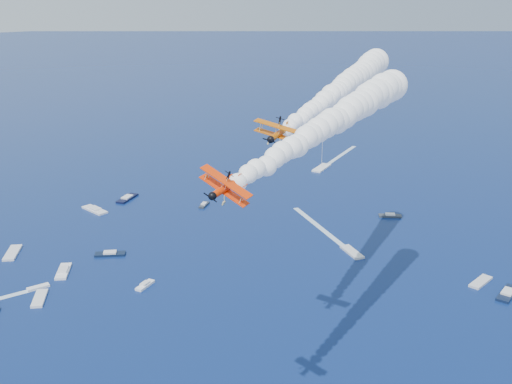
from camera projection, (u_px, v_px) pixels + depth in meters
biplane_lead at (279, 134)px, 112.61m from camera, size 12.32×13.34×7.88m
biplane_trail at (226, 188)px, 85.24m from camera, size 10.60×11.77×8.36m
smoke_trail_lead at (338, 90)px, 140.84m from camera, size 72.07×65.00×12.32m
smoke_trail_trail at (331, 123)px, 111.82m from camera, size 71.76×57.30×12.32m
spectator_boats at (101, 244)px, 200.65m from camera, size 252.84×177.27×0.70m
boat_wakes at (171, 244)px, 201.62m from camera, size 249.16×104.32×0.04m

